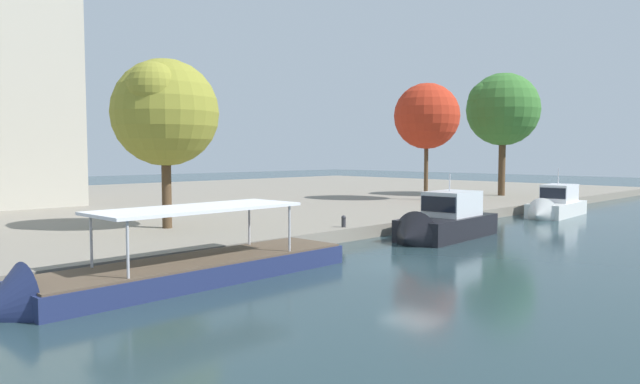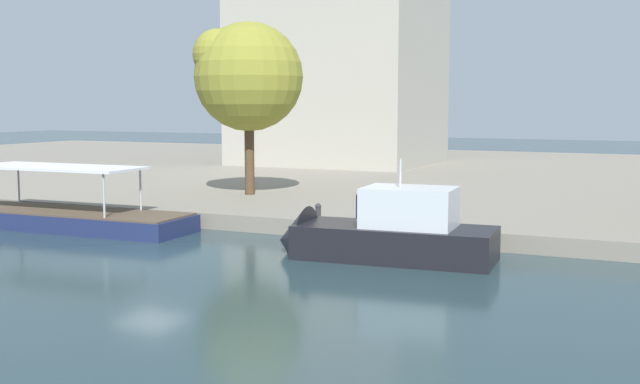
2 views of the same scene
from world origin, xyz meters
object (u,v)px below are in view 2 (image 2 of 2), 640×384
at_px(tour_boat_1, 40,221).
at_px(mooring_bollard_1, 318,210).
at_px(motor_yacht_2, 380,237).
at_px(tree_0, 246,75).

distance_m(tour_boat_1, mooring_bollard_1, 13.74).
xyz_separation_m(tour_boat_1, motor_yacht_2, (17.74, -0.54, 0.56)).
relative_size(tour_boat_1, tree_0, 1.53).
bearing_deg(motor_yacht_2, tree_0, -45.95).
height_order(mooring_bollard_1, tree_0, tree_0).
height_order(tour_boat_1, mooring_bollard_1, tour_boat_1).
bearing_deg(tree_0, motor_yacht_2, -41.61).
relative_size(motor_yacht_2, mooring_bollard_1, 12.48).
relative_size(tour_boat_1, mooring_bollard_1, 21.35).
relative_size(tour_boat_1, motor_yacht_2, 1.71).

